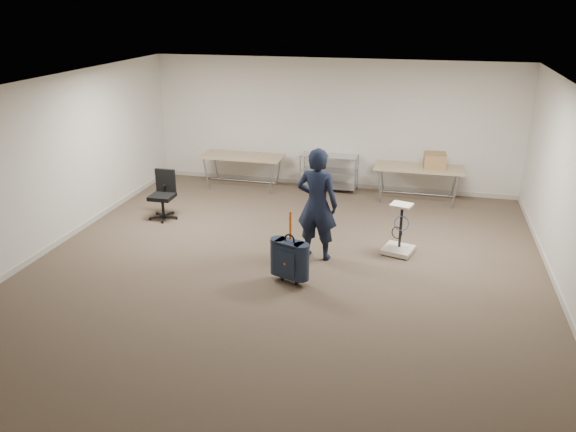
# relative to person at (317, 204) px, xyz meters

# --- Properties ---
(ground) EXTENTS (9.00, 9.00, 0.00)m
(ground) POSITION_rel_person_xyz_m (-0.40, -0.74, -0.92)
(ground) COLOR #48382C
(ground) RESTS_ON ground
(room_shell) EXTENTS (8.00, 9.00, 9.00)m
(room_shell) POSITION_rel_person_xyz_m (-0.40, 0.64, -0.87)
(room_shell) COLOR silver
(room_shell) RESTS_ON ground
(folding_table_left) EXTENTS (1.80, 0.75, 0.73)m
(folding_table_left) POSITION_rel_person_xyz_m (-2.30, 3.21, -0.24)
(folding_table_left) COLOR tan
(folding_table_left) RESTS_ON ground
(folding_table_right) EXTENTS (1.80, 0.75, 0.73)m
(folding_table_right) POSITION_rel_person_xyz_m (1.50, 3.21, -0.24)
(folding_table_right) COLOR tan
(folding_table_right) RESTS_ON ground
(wire_shelf) EXTENTS (1.22, 0.47, 0.80)m
(wire_shelf) POSITION_rel_person_xyz_m (-0.40, 3.46, -0.48)
(wire_shelf) COLOR #BBBDC2
(wire_shelf) RESTS_ON ground
(person) EXTENTS (0.72, 0.52, 1.83)m
(person) POSITION_rel_person_xyz_m (0.00, 0.00, 0.00)
(person) COLOR black
(person) RESTS_ON ground
(suitcase) EXTENTS (0.46, 0.36, 1.11)m
(suitcase) POSITION_rel_person_xyz_m (-0.21, -0.96, -0.54)
(suitcase) COLOR black
(suitcase) RESTS_ON ground
(office_chair) EXTENTS (0.56, 0.56, 0.93)m
(office_chair) POSITION_rel_person_xyz_m (-3.18, 1.05, -0.64)
(office_chair) COLOR black
(office_chair) RESTS_ON ground
(equipment_cart) EXTENTS (0.58, 0.58, 0.86)m
(equipment_cart) POSITION_rel_person_xyz_m (1.29, 0.48, -0.69)
(equipment_cart) COLOR beige
(equipment_cart) RESTS_ON ground
(cardboard_box) EXTENTS (0.46, 0.36, 0.32)m
(cardboard_box) POSITION_rel_person_xyz_m (1.80, 3.19, -0.03)
(cardboard_box) COLOR olive
(cardboard_box) RESTS_ON folding_table_right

